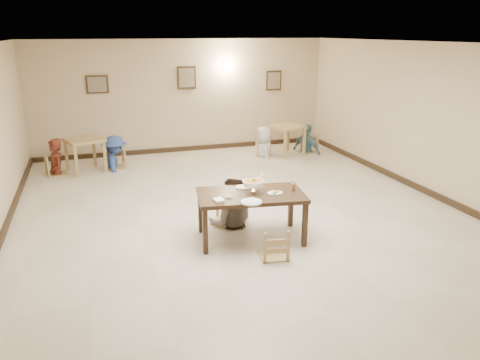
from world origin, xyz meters
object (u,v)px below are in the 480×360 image
object	(u,v)px
drink_glass	(293,186)
bg_chair_lr	(114,149)
bg_chair_ll	(55,156)
bg_chair_rr	(307,135)
chair_far	(229,193)
bg_diner_a	(53,139)
chair_near	(274,229)
bg_table_right	(287,131)
bg_diner_d	(308,124)
main_table	(251,198)
main_diner	(231,178)
bg_table_left	(84,144)
curry_warmer	(253,183)
bg_diner_b	(113,136)
bg_diner_c	(264,126)
bg_chair_rl	(264,140)

from	to	relation	value
drink_glass	bg_chair_lr	distance (m)	5.52
bg_chair_ll	bg_chair_rr	xyz separation A→B (m)	(6.46, 0.14, 0.04)
chair_far	bg_chair_rr	size ratio (longest dim) A/B	1.10
chair_far	bg_chair_lr	world-z (taller)	chair_far
bg_diner_a	drink_glass	bearing A→B (deg)	20.62
chair_near	bg_table_right	xyz separation A→B (m)	(2.58, 5.51, 0.20)
bg_chair_ll	bg_diner_d	size ratio (longest dim) A/B	0.58
bg_diner_d	bg_diner_a	bearing A→B (deg)	64.89
chair_far	drink_glass	distance (m)	1.19
main_table	main_diner	bearing A→B (deg)	108.70
drink_glass	bg_chair_ll	xyz separation A→B (m)	(-3.83, 4.77, -0.38)
main_diner	bg_chair_ll	size ratio (longest dim) A/B	1.82
bg_table_left	curry_warmer	bearing A→B (deg)	-62.43
main_table	bg_diner_b	size ratio (longest dim) A/B	1.10
bg_table_left	bg_table_right	xyz separation A→B (m)	(5.16, 0.04, -0.02)
bg_diner_c	bg_chair_rr	bearing A→B (deg)	94.41
bg_table_left	bg_diner_d	xyz separation A→B (m)	(5.79, 0.08, 0.12)
drink_glass	bg_diner_d	size ratio (longest dim) A/B	0.09
bg_diner_d	bg_table_right	bearing A→B (deg)	67.38
bg_chair_lr	bg_diner_d	xyz separation A→B (m)	(5.12, -0.00, 0.30)
chair_far	bg_diner_d	world-z (taller)	bg_diner_d
drink_glass	chair_near	bearing A→B (deg)	-132.03
chair_far	bg_diner_c	distance (m)	4.69
bg_chair_rl	bg_chair_rr	world-z (taller)	bg_chair_rr
bg_chair_ll	bg_chair_lr	size ratio (longest dim) A/B	0.95
bg_chair_rl	bg_chair_lr	bearing A→B (deg)	103.04
bg_diner_c	chair_near	bearing A→B (deg)	-13.61
bg_table_left	bg_diner_c	size ratio (longest dim) A/B	0.65
bg_table_left	bg_chair_rr	world-z (taller)	bg_chair_rr
bg_table_left	bg_chair_lr	size ratio (longest dim) A/B	1.06
bg_chair_ll	bg_diner_d	distance (m)	6.47
bg_chair_rr	bg_diner_d	world-z (taller)	bg_diner_d
bg_chair_lr	bg_diner_a	size ratio (longest dim) A/B	0.57
bg_table_right	bg_chair_rr	distance (m)	0.65
chair_near	bg_chair_ll	size ratio (longest dim) A/B	0.97
bg_chair_ll	main_diner	bearing A→B (deg)	-156.43
bg_chair_rl	bg_diner_d	bearing A→B (deg)	-78.62
bg_chair_rr	bg_diner_a	bearing A→B (deg)	-107.18
bg_chair_rl	bg_chair_rr	xyz separation A→B (m)	(1.26, -0.03, 0.06)
bg_chair_lr	bg_diner_a	bearing A→B (deg)	-89.87
bg_table_left	bg_chair_ll	distance (m)	0.70
bg_table_right	bg_diner_b	xyz separation A→B (m)	(-4.49, 0.04, 0.16)
bg_table_right	drink_glass	bearing A→B (deg)	-112.39
main_diner	bg_diner_c	world-z (taller)	main_diner
chair_far	bg_chair_ll	world-z (taller)	chair_far
bg_diner_c	bg_chair_lr	bearing A→B (deg)	-83.94
bg_table_right	bg_chair_lr	world-z (taller)	bg_chair_lr
bg_chair_lr	bg_diner_b	world-z (taller)	bg_diner_b
main_diner	bg_diner_c	bearing A→B (deg)	-102.53
bg_chair_ll	bg_diner_b	world-z (taller)	bg_diner_b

